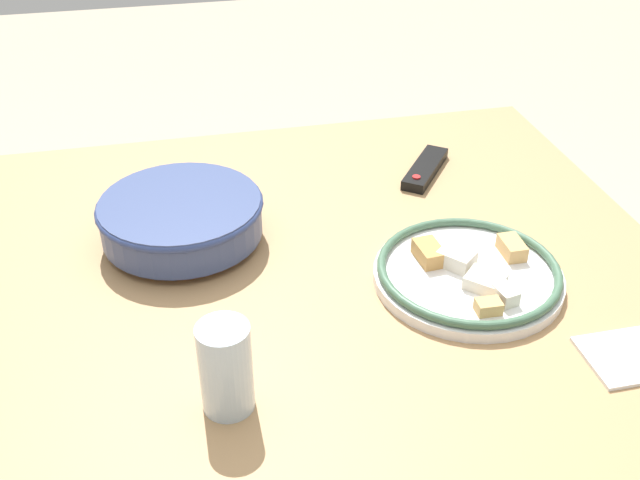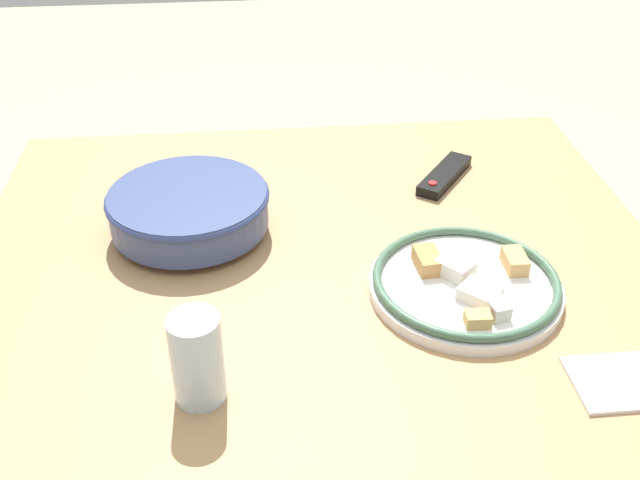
{
  "view_description": "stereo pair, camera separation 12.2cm",
  "coord_description": "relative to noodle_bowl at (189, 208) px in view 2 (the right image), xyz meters",
  "views": [
    {
      "loc": [
        -0.22,
        -0.98,
        1.42
      ],
      "look_at": [
        0.0,
        0.01,
        0.74
      ],
      "focal_mm": 42.0,
      "sensor_mm": 36.0,
      "label": 1
    },
    {
      "loc": [
        -0.1,
        -1.0,
        1.42
      ],
      "look_at": [
        0.0,
        0.01,
        0.74
      ],
      "focal_mm": 42.0,
      "sensor_mm": 36.0,
      "label": 2
    }
  ],
  "objects": [
    {
      "name": "folded_napkin",
      "position": [
        0.6,
        -0.44,
        -0.04
      ],
      "size": [
        0.15,
        0.11,
        0.01
      ],
      "color": "white",
      "rests_on": "dining_table"
    },
    {
      "name": "dining_table",
      "position": [
        0.22,
        -0.12,
        -0.12
      ],
      "size": [
        1.16,
        1.06,
        0.71
      ],
      "color": "tan",
      "rests_on": "ground_plane"
    },
    {
      "name": "tv_remote",
      "position": [
        0.49,
        0.14,
        -0.04
      ],
      "size": [
        0.14,
        0.16,
        0.02
      ],
      "rotation": [
        0.0,
        0.0,
        2.5
      ],
      "color": "black",
      "rests_on": "dining_table"
    },
    {
      "name": "food_plate",
      "position": [
        0.43,
        -0.22,
        -0.03
      ],
      "size": [
        0.3,
        0.3,
        0.04
      ],
      "color": "white",
      "rests_on": "dining_table"
    },
    {
      "name": "drinking_glass",
      "position": [
        0.03,
        -0.4,
        0.02
      ],
      "size": [
        0.07,
        0.07,
        0.13
      ],
      "color": "silver",
      "rests_on": "dining_table"
    },
    {
      "name": "noodle_bowl",
      "position": [
        0.0,
        0.0,
        0.0
      ],
      "size": [
        0.28,
        0.28,
        0.08
      ],
      "color": "#384775",
      "rests_on": "dining_table"
    }
  ]
}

